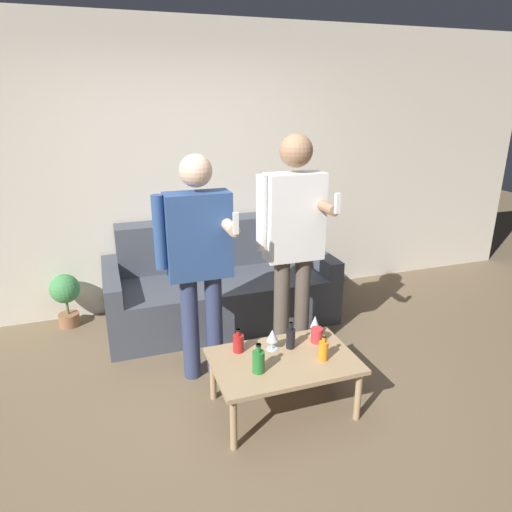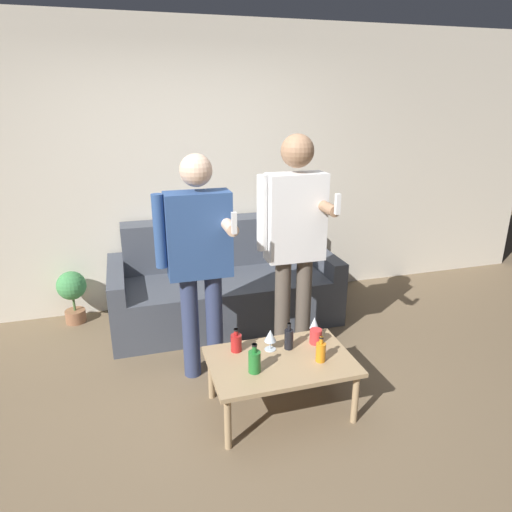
{
  "view_description": "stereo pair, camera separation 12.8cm",
  "coord_description": "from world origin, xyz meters",
  "views": [
    {
      "loc": [
        -0.7,
        -2.37,
        2.02
      ],
      "look_at": [
        0.28,
        0.53,
        0.95
      ],
      "focal_mm": 32.0,
      "sensor_mm": 36.0,
      "label": 1
    },
    {
      "loc": [
        -0.58,
        -2.41,
        2.02
      ],
      "look_at": [
        0.28,
        0.53,
        0.95
      ],
      "focal_mm": 32.0,
      "sensor_mm": 36.0,
      "label": 2
    }
  ],
  "objects": [
    {
      "name": "bottle_green",
      "position": [
        0.55,
        -0.04,
        0.46
      ],
      "size": [
        0.06,
        0.06,
        0.18
      ],
      "color": "orange",
      "rests_on": "coffee_table"
    },
    {
      "name": "ground_plane",
      "position": [
        0.0,
        0.0,
        0.0
      ],
      "size": [
        16.0,
        16.0,
        0.0
      ],
      "primitive_type": "plane",
      "color": "#756047"
    },
    {
      "name": "cup_on_table",
      "position": [
        0.61,
        0.18,
        0.44
      ],
      "size": [
        0.09,
        0.09,
        0.11
      ],
      "color": "red",
      "rests_on": "coffee_table"
    },
    {
      "name": "bottle_dark",
      "position": [
        0.41,
        0.16,
        0.46
      ],
      "size": [
        0.06,
        0.06,
        0.19
      ],
      "color": "black",
      "rests_on": "coffee_table"
    },
    {
      "name": "wine_glass_far",
      "position": [
        0.64,
        0.26,
        0.49
      ],
      "size": [
        0.07,
        0.07,
        0.16
      ],
      "color": "silver",
      "rests_on": "coffee_table"
    },
    {
      "name": "bottle_yellow",
      "position": [
        0.1,
        -0.04,
        0.47
      ],
      "size": [
        0.08,
        0.08,
        0.2
      ],
      "color": "#23752D",
      "rests_on": "coffee_table"
    },
    {
      "name": "couch",
      "position": [
        0.25,
        1.54,
        0.32
      ],
      "size": [
        2.07,
        0.94,
        0.91
      ],
      "color": "#474C56",
      "rests_on": "ground_plane"
    },
    {
      "name": "potted_plant",
      "position": [
        -1.12,
        1.8,
        0.32
      ],
      "size": [
        0.27,
        0.27,
        0.51
      ],
      "color": "#936042",
      "rests_on": "ground_plane"
    },
    {
      "name": "person_standing_left",
      "position": [
        -0.11,
        0.63,
        0.98
      ],
      "size": [
        0.53,
        0.44,
        1.67
      ],
      "color": "navy",
      "rests_on": "ground_plane"
    },
    {
      "name": "wine_glass_near",
      "position": [
        0.28,
        0.18,
        0.49
      ],
      "size": [
        0.08,
        0.08,
        0.15
      ],
      "color": "silver",
      "rests_on": "coffee_table"
    },
    {
      "name": "wall_back",
      "position": [
        0.0,
        2.0,
        1.35
      ],
      "size": [
        8.0,
        0.06,
        2.7
      ],
      "color": "beige",
      "rests_on": "ground_plane"
    },
    {
      "name": "person_standing_right",
      "position": [
        0.6,
        0.62,
        1.06
      ],
      "size": [
        0.51,
        0.45,
        1.78
      ],
      "color": "brown",
      "rests_on": "ground_plane"
    },
    {
      "name": "bottle_orange",
      "position": [
        0.06,
        0.23,
        0.45
      ],
      "size": [
        0.07,
        0.07,
        0.17
      ],
      "color": "#B21E1E",
      "rests_on": "coffee_table"
    },
    {
      "name": "coffee_table",
      "position": [
        0.31,
        0.04,
        0.35
      ],
      "size": [
        0.94,
        0.62,
        0.39
      ],
      "color": "tan",
      "rests_on": "ground_plane"
    }
  ]
}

